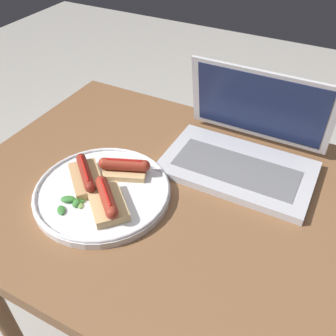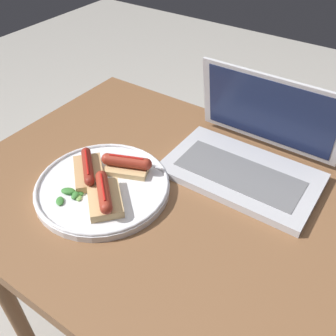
# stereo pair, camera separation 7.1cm
# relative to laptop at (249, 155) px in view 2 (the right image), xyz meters

# --- Properties ---
(desk) EXTENTS (1.04, 0.70, 0.76)m
(desk) POSITION_rel_laptop_xyz_m (-0.06, -0.17, -0.13)
(desk) COLOR brown
(desk) RESTS_ON ground_plane
(laptop) EXTENTS (0.35, 0.24, 0.21)m
(laptop) POSITION_rel_laptop_xyz_m (0.00, 0.00, 0.00)
(laptop) COLOR #B7B7BC
(laptop) RESTS_ON desk
(plate) EXTENTS (0.30, 0.30, 0.02)m
(plate) POSITION_rel_laptop_xyz_m (-0.23, -0.25, -0.03)
(plate) COLOR silver
(plate) RESTS_ON desk
(sausage_toast_left) EXTENTS (0.13, 0.12, 0.04)m
(sausage_toast_left) POSITION_rel_laptop_xyz_m (-0.28, -0.24, -0.01)
(sausage_toast_left) COLOR tan
(sausage_toast_left) RESTS_ON plate
(sausage_toast_middle) EXTENTS (0.11, 0.09, 0.04)m
(sausage_toast_middle) POSITION_rel_laptop_xyz_m (-0.22, -0.18, -0.01)
(sausage_toast_middle) COLOR tan
(sausage_toast_middle) RESTS_ON plate
(sausage_toast_right) EXTENTS (0.12, 0.12, 0.05)m
(sausage_toast_right) POSITION_rel_laptop_xyz_m (-0.19, -0.29, -0.01)
(sausage_toast_right) COLOR tan
(sausage_toast_right) RESTS_ON plate
(salad_pile) EXTENTS (0.06, 0.06, 0.01)m
(salad_pile) POSITION_rel_laptop_xyz_m (-0.27, -0.31, -0.02)
(salad_pile) COLOR #709E4C
(salad_pile) RESTS_ON plate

